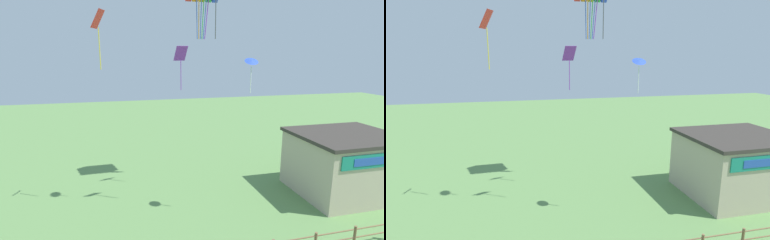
% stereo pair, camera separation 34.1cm
% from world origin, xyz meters
% --- Properties ---
extents(seaside_building, '(7.08, 6.11, 4.41)m').
position_xyz_m(seaside_building, '(12.34, 11.06, 2.22)').
color(seaside_building, '#B7A88E').
rests_on(seaside_building, ground_plane).
extents(kite_red_diamond, '(0.86, 1.02, 3.45)m').
position_xyz_m(kite_red_diamond, '(-4.24, 12.95, 11.54)').
color(kite_red_diamond, red).
extents(kite_blue_delta, '(0.85, 0.79, 2.01)m').
position_xyz_m(kite_blue_delta, '(4.00, 9.60, 9.45)').
color(kite_blue_delta, blue).
extents(kite_purple_streamer, '(0.95, 0.80, 3.02)m').
position_xyz_m(kite_purple_streamer, '(1.02, 14.52, 9.66)').
color(kite_purple_streamer, purple).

